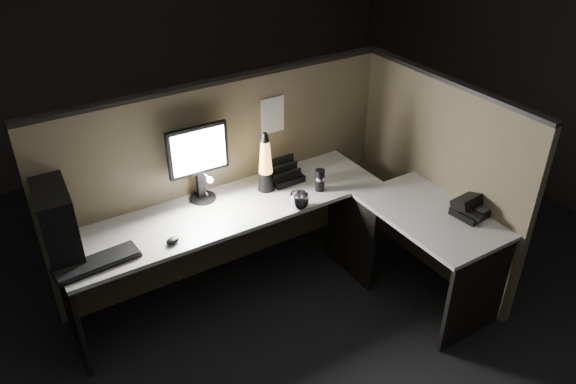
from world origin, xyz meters
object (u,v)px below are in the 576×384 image
pc_tower (57,222)px  keyboard (97,263)px  desk_phone (470,207)px  lava_lamp (266,167)px  monitor (199,156)px

pc_tower → keyboard: pc_tower is taller
pc_tower → desk_phone: (2.43, -1.03, -0.17)m
keyboard → lava_lamp: lava_lamp is taller
monitor → desk_phone: (1.45, -1.15, -0.28)m
lava_lamp → desk_phone: 1.43m
monitor → lava_lamp: (0.44, -0.14, -0.15)m
pc_tower → monitor: (0.98, 0.12, 0.11)m
keyboard → desk_phone: bearing=-23.1°
monitor → keyboard: (-0.85, -0.35, -0.32)m
monitor → keyboard: monitor is taller
pc_tower → keyboard: 0.34m
pc_tower → lava_lamp: size_ratio=0.99×
pc_tower → keyboard: (0.13, -0.23, -0.21)m
monitor → lava_lamp: size_ratio=1.23×
desk_phone → lava_lamp: bearing=129.6°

